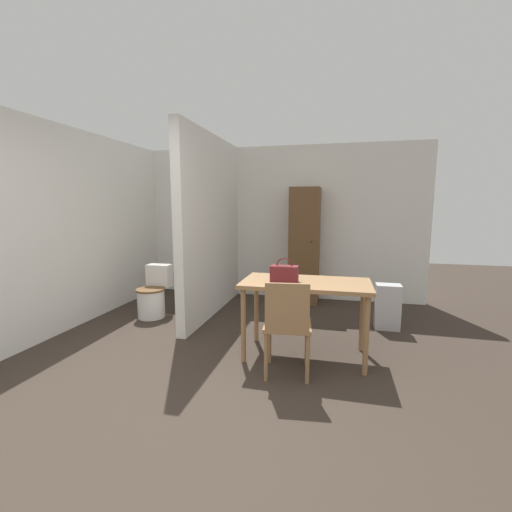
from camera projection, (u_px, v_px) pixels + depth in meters
The scene contains 10 objects.
ground_plane at pixel (155, 432), 2.35m from camera, with size 16.00×16.00×0.00m, color #382D26.
wall_back at pixel (267, 223), 5.81m from camera, with size 5.11×0.12×2.50m.
wall_left at pixel (78, 228), 4.44m from camera, with size 0.12×4.72×2.50m.
partition_wall at pixel (212, 226), 4.84m from camera, with size 0.12×2.16×2.50m.
dining_table at pixel (306, 290), 3.44m from camera, with size 1.27×0.67×0.78m.
wooden_chair at pixel (287, 323), 3.05m from camera, with size 0.46×0.46×0.89m.
toilet at pixel (153, 295), 4.79m from camera, with size 0.39×0.54×0.70m.
handbag at pixel (284, 273), 3.40m from camera, with size 0.27×0.13×0.24m.
wooden_cabinet at pixel (304, 246), 5.41m from camera, with size 0.46×0.48×1.82m.
space_heater at pixel (388, 307), 4.28m from camera, with size 0.30×0.21×0.57m.
Camera 1 is at (1.17, -1.93, 1.53)m, focal length 24.00 mm.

